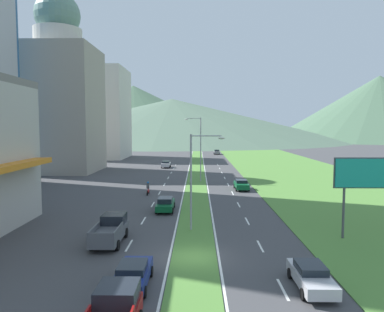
{
  "coord_description": "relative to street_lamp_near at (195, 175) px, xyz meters",
  "views": [
    {
      "loc": [
        0.25,
        -25.11,
        9.24
      ],
      "look_at": [
        -0.89,
        45.82,
        3.52
      ],
      "focal_mm": 34.16,
      "sensor_mm": 36.0,
      "label": 1
    }
  ],
  "objects": [
    {
      "name": "edge_line_median_right",
      "position": [
        1.75,
        53.12,
        -4.98
      ],
      "size": [
        0.16,
        240.0,
        0.01
      ],
      "primitive_type": "cube",
      "color": "silver",
      "rests_on": "ground_plane"
    },
    {
      "name": "lane_dash_right_2",
      "position": [
        5.1,
        -11.84,
        -4.98
      ],
      "size": [
        0.16,
        2.8,
        0.01
      ],
      "primitive_type": "cube",
      "color": "silver",
      "rests_on": "ground_plane"
    },
    {
      "name": "lane_dash_right_4",
      "position": [
        5.1,
        3.21,
        -4.98
      ],
      "size": [
        0.16,
        2.8,
        0.01
      ],
      "primitive_type": "cube",
      "color": "silver",
      "rests_on": "ground_plane"
    },
    {
      "name": "lane_dash_left_10",
      "position": [
        -5.1,
        48.35,
        -4.98
      ],
      "size": [
        0.16,
        2.8,
        0.01
      ],
      "primitive_type": "cube",
      "color": "silver",
      "rests_on": "ground_plane"
    },
    {
      "name": "ground_plane",
      "position": [
        -0.0,
        -6.88,
        -4.99
      ],
      "size": [
        600.0,
        600.0,
        0.0
      ],
      "primitive_type": "plane",
      "color": "#424244"
    },
    {
      "name": "hill_far_center",
      "position": [
        -17.39,
        217.78,
        9.02
      ],
      "size": [
        230.29,
        230.29,
        28.02
      ],
      "primitive_type": "cone",
      "color": "#516B56",
      "rests_on": "ground_plane"
    },
    {
      "name": "lane_dash_right_11",
      "position": [
        5.1,
        55.87,
        -4.98
      ],
      "size": [
        0.16,
        2.8,
        0.01
      ],
      "primitive_type": "cube",
      "color": "silver",
      "rests_on": "ground_plane"
    },
    {
      "name": "street_lamp_near",
      "position": [
        0.0,
        0.0,
        0.0
      ],
      "size": [
        3.06,
        0.36,
        8.58
      ],
      "color": "#99999E",
      "rests_on": "ground_plane"
    },
    {
      "name": "hill_far_right",
      "position": [
        121.97,
        217.39,
        16.68
      ],
      "size": [
        143.72,
        143.72,
        43.33
      ],
      "primitive_type": "cone",
      "color": "#47664C",
      "rests_on": "ground_plane"
    },
    {
      "name": "car_2",
      "position": [
        -3.32,
        7.49,
        -4.23
      ],
      "size": [
        1.92,
        4.74,
        1.51
      ],
      "rotation": [
        0.0,
        0.0,
        1.57
      ],
      "color": "#0C5128",
      "rests_on": "ground_plane"
    },
    {
      "name": "street_lamp_mid",
      "position": [
        0.47,
        29.09,
        1.1
      ],
      "size": [
        2.74,
        0.36,
        10.78
      ],
      "color": "#99999E",
      "rests_on": "ground_plane"
    },
    {
      "name": "billboard_roadside",
      "position": [
        14.09,
        -2.33,
        0.15
      ],
      "size": [
        5.51,
        0.28,
        6.74
      ],
      "color": "#4C4C51",
      "rests_on": "ground_plane"
    },
    {
      "name": "car_1",
      "position": [
        6.64,
        21.11,
        -4.23
      ],
      "size": [
        1.98,
        4.51,
        1.46
      ],
      "rotation": [
        0.0,
        0.0,
        -1.57
      ],
      "color": "#0C5128",
      "rests_on": "ground_plane"
    },
    {
      "name": "lane_dash_left_8",
      "position": [
        -5.1,
        33.3,
        -4.98
      ],
      "size": [
        0.16,
        2.8,
        0.01
      ],
      "primitive_type": "cube",
      "color": "silver",
      "rests_on": "ground_plane"
    },
    {
      "name": "lane_dash_left_11",
      "position": [
        -5.1,
        55.87,
        -4.98
      ],
      "size": [
        0.16,
        2.8,
        0.01
      ],
      "primitive_type": "cube",
      "color": "silver",
      "rests_on": "ground_plane"
    },
    {
      "name": "grass_median",
      "position": [
        -0.0,
        53.12,
        -4.96
      ],
      "size": [
        3.2,
        240.0,
        0.06
      ],
      "primitive_type": "cube",
      "color": "#518438",
      "rests_on": "ground_plane"
    },
    {
      "name": "lane_dash_right_9",
      "position": [
        5.1,
        40.83,
        -4.98
      ],
      "size": [
        0.16,
        2.8,
        0.01
      ],
      "primitive_type": "cube",
      "color": "silver",
      "rests_on": "ground_plane"
    },
    {
      "name": "lane_dash_left_7",
      "position": [
        -5.1,
        25.78,
        -4.98
      ],
      "size": [
        0.16,
        2.8,
        0.01
      ],
      "primitive_type": "cube",
      "color": "silver",
      "rests_on": "ground_plane"
    },
    {
      "name": "car_5",
      "position": [
        -3.5,
        -11.61,
        -4.25
      ],
      "size": [
        1.94,
        4.53,
        1.42
      ],
      "rotation": [
        0.0,
        0.0,
        1.57
      ],
      "color": "navy",
      "rests_on": "ground_plane"
    },
    {
      "name": "hill_far_left",
      "position": [
        -54.02,
        276.49,
        16.77
      ],
      "size": [
        181.69,
        181.69,
        43.52
      ],
      "primitive_type": "cone",
      "color": "#47664C",
      "rests_on": "ground_plane"
    },
    {
      "name": "lane_dash_right_7",
      "position": [
        5.1,
        25.78,
        -4.98
      ],
      "size": [
        0.16,
        2.8,
        0.01
      ],
      "primitive_type": "cube",
      "color": "silver",
      "rests_on": "ground_plane"
    },
    {
      "name": "edge_line_median_left",
      "position": [
        -1.75,
        53.12,
        -4.98
      ],
      "size": [
        0.16,
        240.0,
        0.01
      ],
      "primitive_type": "cube",
      "color": "silver",
      "rests_on": "ground_plane"
    },
    {
      "name": "lane_dash_left_9",
      "position": [
        -5.1,
        40.83,
        -4.98
      ],
      "size": [
        0.16,
        2.8,
        0.01
      ],
      "primitive_type": "cube",
      "color": "silver",
      "rests_on": "ground_plane"
    },
    {
      "name": "lane_dash_right_3",
      "position": [
        5.1,
        -4.31,
        -4.98
      ],
      "size": [
        0.16,
        2.8,
        0.01
      ],
      "primitive_type": "cube",
      "color": "silver",
      "rests_on": "ground_plane"
    },
    {
      "name": "lane_dash_left_5",
      "position": [
        -5.1,
        10.73,
        -4.98
      ],
      "size": [
        0.16,
        2.8,
        0.01
      ],
      "primitive_type": "cube",
      "color": "silver",
      "rests_on": "ground_plane"
    },
    {
      "name": "car_3",
      "position": [
        6.57,
        89.78,
        -4.2
      ],
      "size": [
        1.96,
        4.26,
        1.55
      ],
      "rotation": [
        0.0,
        0.0,
        -1.57
      ],
      "color": "slate",
      "rests_on": "ground_plane"
    },
    {
      "name": "pickup_truck_0",
      "position": [
        -6.73,
        -3.52,
        -4.01
      ],
      "size": [
        2.18,
        5.4,
        2.0
      ],
      "rotation": [
        0.0,
        0.0,
        1.57
      ],
      "color": "#515459",
      "rests_on": "ground_plane"
    },
    {
      "name": "midrise_colored",
      "position": [
        -29.64,
        75.42,
        8.07
      ],
      "size": [
        17.56,
        17.56,
        26.11
      ],
      "primitive_type": "cube",
      "color": "beige",
      "rests_on": "ground_plane"
    },
    {
      "name": "lane_dash_left_3",
      "position": [
        -5.1,
        -4.31,
        -4.98
      ],
      "size": [
        0.16,
        2.8,
        0.01
      ],
      "primitive_type": "cube",
      "color": "silver",
      "rests_on": "ground_plane"
    },
    {
      "name": "lane_dash_right_8",
      "position": [
        5.1,
        33.3,
        -4.98
      ],
      "size": [
        0.16,
        2.8,
        0.01
      ],
      "primitive_type": "cube",
      "color": "silver",
      "rests_on": "ground_plane"
    },
    {
      "name": "lane_dash_left_2",
      "position": [
        -5.1,
        -11.84,
        -4.98
      ],
      "size": [
        0.16,
        2.8,
        0.01
      ],
      "primitive_type": "cube",
      "color": "silver",
      "rests_on": "ground_plane"
    },
    {
      "name": "car_4",
      "position": [
        -6.94,
        49.75,
        -4.21
      ],
      "size": [
        1.95,
        4.15,
        1.51
      ],
      "rotation": [
        0.0,
        0.0,
        1.57
      ],
      "color": "#B2B2B7",
      "rests_on": "ground_plane"
    },
    {
      "name": "domed_building",
      "position": [
        -28.05,
        42.92,
        10.41
      ],
      "size": [
        15.03,
        15.03,
        36.12
      ],
      "color": "#9E9384",
      "rests_on": "ground_plane"
    },
    {
      "name": "lane_dash_right_5",
      "position": [
        5.1,
        10.73,
        -4.98
      ],
      "size": [
        0.16,
        2.8,
        0.01
      ],
      "primitive_type": "cube",
      "color": "silver",
      "rests_on": "ground_plane"
    },
    {
      "name": "lane_dash_left_4",
      "position": [
        -5.1,
        3.21,
        -4.98
      ],
      "size": [
        0.16,
        2.8,
        0.01
      ],
      "primitive_type": "cube",
      "color": "silver",
      "rests_on": "ground_plane"
    },
    {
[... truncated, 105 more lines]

